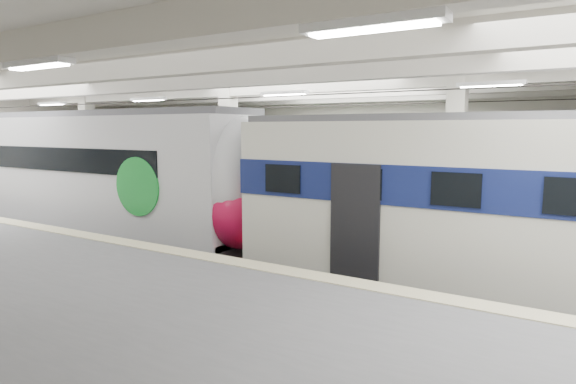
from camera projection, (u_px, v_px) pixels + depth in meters
The scene contains 4 objects.
station_hall at pixel (206, 153), 12.00m from camera, with size 36.00×24.00×5.75m.
modern_emu at pixel (123, 178), 16.27m from camera, with size 13.74×2.84×4.44m.
older_rer at pixel (517, 208), 10.06m from camera, with size 12.51×2.76×4.17m.
far_train at pixel (279, 171), 19.53m from camera, with size 12.86×2.73×4.15m.
Camera 1 is at (7.97, -10.98, 3.84)m, focal length 30.00 mm.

